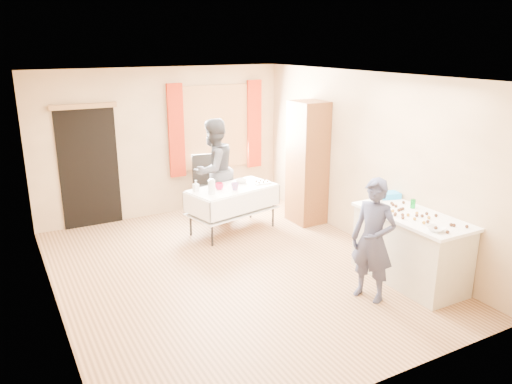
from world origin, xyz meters
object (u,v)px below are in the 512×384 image
chair (207,196)px  girl (373,240)px  party_table (233,205)px  cabinet (307,163)px  woman (214,170)px  counter (410,248)px

chair → girl: bearing=-73.7°
party_table → chair: bearing=77.2°
cabinet → girl: cabinet is taller
girl → woman: size_ratio=0.85×
counter → chair: size_ratio=1.46×
party_table → cabinet: bearing=-20.1°
counter → chair: bearing=108.2°
girl → woman: (-0.50, 3.49, 0.14)m
chair → girl: girl is taller
counter → party_table: counter is taller
party_table → woman: 0.81m
girl → party_table: bearing=168.0°
counter → party_table: (-1.23, 2.69, -0.01)m
girl → cabinet: bearing=140.5°
party_table → chair: size_ratio=1.48×
cabinet → counter: size_ratio=1.35×
party_table → chair: chair is taller
party_table → woman: woman is taller
chair → counter: bearing=-62.5°
party_table → girl: (0.48, -2.82, 0.31)m
cabinet → counter: (-0.10, -2.52, -0.59)m
counter → chair: (-1.23, 3.75, -0.14)m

